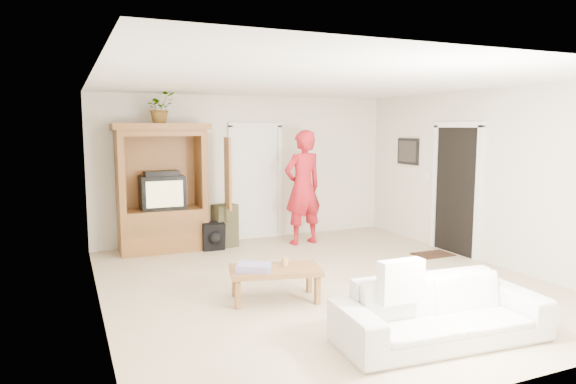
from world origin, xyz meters
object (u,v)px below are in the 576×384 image
object	(u,v)px
man	(303,187)
coffee_table	(275,272)
armoire	(164,196)
sofa	(441,311)

from	to	relation	value
man	coffee_table	world-z (taller)	man
armoire	man	xyz separation A→B (m)	(2.32, -0.47, 0.09)
man	coffee_table	size ratio (longest dim) A/B	1.72
man	sofa	world-z (taller)	man
armoire	sofa	bearing A→B (deg)	-69.91
sofa	man	bearing A→B (deg)	86.80
armoire	man	bearing A→B (deg)	-11.40
sofa	coffee_table	world-z (taller)	sofa
man	sofa	bearing A→B (deg)	74.25
armoire	man	world-z (taller)	armoire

